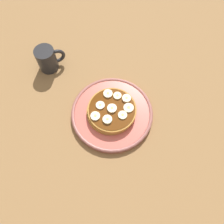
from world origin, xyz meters
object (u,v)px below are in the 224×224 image
(banana_slice_5, at_px, (95,116))
(coffee_mug, at_px, (48,59))
(banana_slice_1, at_px, (108,94))
(pancake_stack, at_px, (112,112))
(banana_slice_3, at_px, (123,115))
(banana_slice_2, at_px, (126,98))
(banana_slice_6, at_px, (100,105))
(banana_slice_8, at_px, (117,96))
(plate, at_px, (112,113))
(banana_slice_0, at_px, (113,108))
(banana_slice_4, at_px, (107,120))
(banana_slice_7, at_px, (129,108))

(banana_slice_5, bearing_deg, coffee_mug, 107.04)
(banana_slice_1, bearing_deg, pancake_stack, -99.62)
(banana_slice_3, bearing_deg, banana_slice_2, 55.57)
(banana_slice_1, bearing_deg, banana_slice_2, -37.92)
(banana_slice_2, relative_size, banana_slice_6, 1.01)
(pancake_stack, bearing_deg, banana_slice_8, 48.45)
(banana_slice_6, distance_m, banana_slice_8, 0.07)
(banana_slice_1, bearing_deg, banana_slice_8, -34.78)
(banana_slice_2, distance_m, banana_slice_5, 0.12)
(plate, height_order, pancake_stack, pancake_stack)
(banana_slice_0, bearing_deg, plate, 158.73)
(banana_slice_3, relative_size, banana_slice_6, 1.01)
(banana_slice_8, bearing_deg, banana_slice_4, -131.81)
(banana_slice_4, bearing_deg, banana_slice_5, 141.19)
(banana_slice_0, relative_size, banana_slice_4, 1.03)
(plate, relative_size, banana_slice_0, 8.81)
(banana_slice_0, height_order, banana_slice_8, banana_slice_0)
(banana_slice_2, relative_size, banana_slice_5, 0.94)
(pancake_stack, bearing_deg, banana_slice_6, 134.98)
(banana_slice_3, bearing_deg, banana_slice_7, 31.23)
(banana_slice_1, xyz_separation_m, banana_slice_5, (-0.07, -0.06, -0.00))
(banana_slice_3, bearing_deg, banana_slice_5, 161.25)
(pancake_stack, xyz_separation_m, banana_slice_4, (-0.02, -0.03, 0.02))
(banana_slice_4, bearing_deg, banana_slice_0, 45.70)
(banana_slice_7, distance_m, banana_slice_8, 0.06)
(banana_slice_8, bearing_deg, banana_slice_7, -72.19)
(banana_slice_6, xyz_separation_m, coffee_mug, (-0.11, 0.24, -0.00))
(plate, relative_size, banana_slice_3, 9.42)
(banana_slice_0, height_order, banana_slice_6, banana_slice_0)
(pancake_stack, height_order, banana_slice_2, banana_slice_2)
(banana_slice_3, xyz_separation_m, banana_slice_6, (-0.05, 0.06, 0.00))
(banana_slice_7, bearing_deg, plate, 161.87)
(plate, height_order, banana_slice_1, banana_slice_1)
(pancake_stack, relative_size, banana_slice_3, 5.61)
(banana_slice_5, relative_size, banana_slice_6, 1.07)
(pancake_stack, relative_size, banana_slice_2, 5.61)
(banana_slice_1, xyz_separation_m, banana_slice_2, (0.05, -0.04, 0.00))
(banana_slice_2, bearing_deg, pancake_stack, -161.46)
(banana_slice_7, relative_size, coffee_mug, 0.32)
(banana_slice_2, height_order, banana_slice_4, same)
(pancake_stack, bearing_deg, plate, 52.47)
(pancake_stack, distance_m, coffee_mug, 0.31)
(banana_slice_6, height_order, banana_slice_7, same)
(banana_slice_0, height_order, coffee_mug, coffee_mug)
(pancake_stack, relative_size, banana_slice_7, 4.93)
(pancake_stack, xyz_separation_m, coffee_mug, (-0.14, 0.27, 0.01))
(banana_slice_0, distance_m, banana_slice_2, 0.06)
(plate, distance_m, pancake_stack, 0.02)
(banana_slice_4, relative_size, banana_slice_6, 1.05)
(plate, xyz_separation_m, banana_slice_7, (0.05, -0.02, 0.04))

